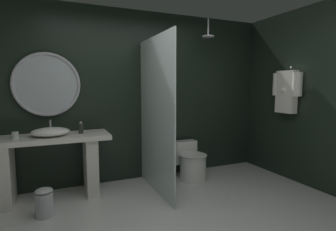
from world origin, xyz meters
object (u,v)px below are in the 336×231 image
object	(u,v)px
rain_shower_head	(208,35)
toilet	(191,163)
soap_dispenser	(81,128)
hanging_bathrobe	(287,89)
tumbler_cup	(15,135)
round_wall_mirror	(47,85)
waste_bin	(44,202)
vessel_sink	(51,132)

from	to	relation	value
rain_shower_head	toilet	xyz separation A→B (m)	(-0.29, -0.02, -2.00)
toilet	soap_dispenser	bearing A→B (deg)	178.07
hanging_bathrobe	toilet	size ratio (longest dim) A/B	1.18
tumbler_cup	hanging_bathrobe	distance (m)	3.81
rain_shower_head	tumbler_cup	bearing A→B (deg)	-179.44
tumbler_cup	toilet	world-z (taller)	tumbler_cup
round_wall_mirror	waste_bin	world-z (taller)	round_wall_mirror
vessel_sink	soap_dispenser	xyz separation A→B (m)	(0.37, 0.05, 0.02)
round_wall_mirror	vessel_sink	bearing A→B (deg)	-86.35
waste_bin	round_wall_mirror	bearing A→B (deg)	84.59
tumbler_cup	rain_shower_head	bearing A→B (deg)	0.56
rain_shower_head	toilet	world-z (taller)	rain_shower_head
rain_shower_head	hanging_bathrobe	world-z (taller)	rain_shower_head
rain_shower_head	soap_dispenser	bearing A→B (deg)	178.83
tumbler_cup	toilet	size ratio (longest dim) A/B	0.14
soap_dispenser	hanging_bathrobe	xyz separation A→B (m)	(2.96, -0.66, 0.51)
tumbler_cup	hanging_bathrobe	size ratio (longest dim) A/B	0.12
soap_dispenser	rain_shower_head	world-z (taller)	rain_shower_head
tumbler_cup	hanging_bathrobe	world-z (taller)	hanging_bathrobe
soap_dispenser	round_wall_mirror	bearing A→B (deg)	146.78
vessel_sink	rain_shower_head	distance (m)	2.68
hanging_bathrobe	waste_bin	bearing A→B (deg)	177.56
vessel_sink	rain_shower_head	world-z (taller)	rain_shower_head
tumbler_cup	round_wall_mirror	xyz separation A→B (m)	(0.37, 0.32, 0.61)
soap_dispenser	waste_bin	distance (m)	1.01
toilet	tumbler_cup	bearing A→B (deg)	-179.75
soap_dispenser	rain_shower_head	bearing A→B (deg)	-1.17
round_wall_mirror	waste_bin	distance (m)	1.53
hanging_bathrobe	waste_bin	distance (m)	3.65
toilet	vessel_sink	bearing A→B (deg)	179.84
round_wall_mirror	rain_shower_head	size ratio (longest dim) A/B	3.04
hanging_bathrobe	soap_dispenser	bearing A→B (deg)	167.47
round_wall_mirror	rain_shower_head	xyz separation A→B (m)	(2.32, -0.30, 0.77)
rain_shower_head	toilet	bearing A→B (deg)	-176.91
vessel_sink	toilet	distance (m)	2.11
round_wall_mirror	hanging_bathrobe	xyz separation A→B (m)	(3.35, -0.91, -0.07)
hanging_bathrobe	toilet	bearing A→B (deg)	155.49
vessel_sink	soap_dispenser	world-z (taller)	vessel_sink
tumbler_cup	round_wall_mirror	size ratio (longest dim) A/B	0.10
soap_dispenser	rain_shower_head	distance (m)	2.36
tumbler_cup	rain_shower_head	size ratio (longest dim) A/B	0.30
soap_dispenser	rain_shower_head	xyz separation A→B (m)	(1.93, -0.04, 1.35)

